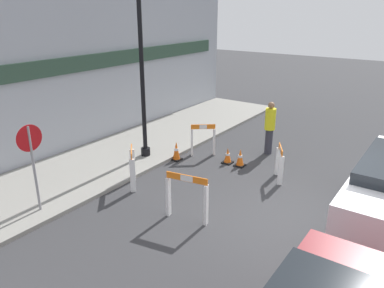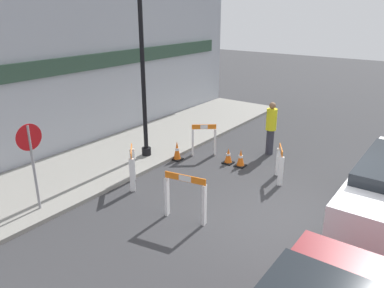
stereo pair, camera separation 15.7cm
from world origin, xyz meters
name	(u,v)px [view 2 (the right image)]	position (x,y,z in m)	size (l,w,h in m)	color
ground_plane	(296,224)	(0.00, 0.00, 0.00)	(60.00, 60.00, 0.00)	#38383A
sidewalk_slab	(107,160)	(0.00, 6.07, 0.05)	(18.00, 3.14, 0.10)	gray
storefront_facade	(64,67)	(0.00, 7.72, 2.75)	(18.00, 0.22, 5.50)	#A3A8B2
streetlamp_post	(142,50)	(0.95, 5.28, 3.35)	(0.44, 0.44, 5.04)	black
stop_sign	(31,153)	(-2.98, 5.02, 1.47)	(0.60, 0.06, 2.04)	gray
barricade_0	(132,166)	(-0.70, 4.25, 0.56)	(0.65, 0.62, 1.05)	white
barricade_1	(185,195)	(-1.26, 2.09, 0.60)	(0.30, 0.99, 1.10)	white
barricade_2	(280,163)	(1.88, 1.24, 0.51)	(0.68, 0.45, 0.97)	white
barricade_3	(204,139)	(2.20, 3.95, 0.55)	(0.59, 0.69, 1.03)	white
traffic_cone_0	(228,156)	(2.09, 2.97, 0.23)	(0.30, 0.30, 0.48)	black
traffic_cone_1	(177,151)	(1.38, 4.40, 0.29)	(0.30, 0.30, 0.61)	black
traffic_cone_2	(241,158)	(2.10, 2.56, 0.26)	(0.30, 0.30, 0.54)	black
person_worker	(271,127)	(3.55, 2.30, 0.92)	(0.38, 0.38, 1.71)	#33333D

